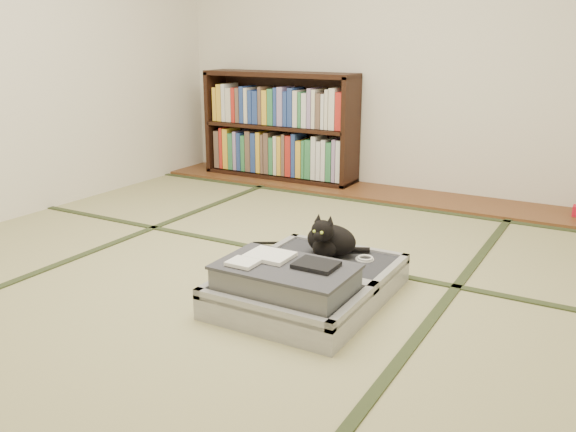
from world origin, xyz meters
The scene contains 8 objects.
floor centered at (0.00, 0.00, 0.00)m, with size 4.50×4.50×0.00m, color tan.
wood_strip centered at (0.00, 2.00, 0.01)m, with size 4.00×0.50×0.02m, color brown.
tatami_borders centered at (0.00, 0.49, 0.00)m, with size 4.00×4.50×0.01m.
bookcase centered at (-1.01, 2.07, 0.45)m, with size 1.38×0.32×0.92m.
suitcase centered at (0.42, -0.13, 0.09)m, with size 0.68×0.91×0.27m.
cat centered at (0.40, 0.16, 0.22)m, with size 0.30×0.31×0.25m.
cable_coil centered at (0.58, 0.20, 0.14)m, with size 0.09×0.09×0.02m.
hanger centered at (-0.06, 0.47, 0.01)m, with size 0.38×0.19×0.01m.
Camera 1 is at (1.67, -2.49, 1.21)m, focal length 38.00 mm.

